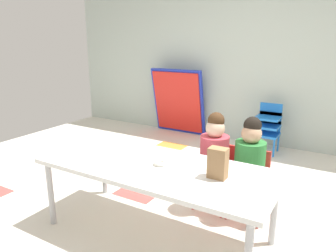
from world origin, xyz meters
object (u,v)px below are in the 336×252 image
at_px(folded_activity_table, 178,102).
at_px(donut_powdered_on_plate, 160,163).
at_px(paper_bag_brown, 218,163).
at_px(seated_child_near_camera, 215,152).
at_px(paper_plate_near_edge, 160,165).
at_px(seated_child_middle_seat, 250,159).
at_px(craft_table, 156,171).
at_px(paper_plate_center_table, 194,164).
at_px(kid_chair_blue_stack, 268,125).

bearing_deg(folded_activity_table, donut_powdered_on_plate, -63.87).
distance_m(folded_activity_table, donut_powdered_on_plate, 2.92).
bearing_deg(paper_bag_brown, folded_activity_table, 123.92).
distance_m(seated_child_near_camera, paper_plate_near_edge, 0.65).
bearing_deg(donut_powdered_on_plate, paper_bag_brown, 2.41).
height_order(folded_activity_table, paper_bag_brown, folded_activity_table).
distance_m(seated_child_middle_seat, paper_plate_near_edge, 0.81).
distance_m(craft_table, seated_child_middle_seat, 0.84).
relative_size(folded_activity_table, paper_plate_near_edge, 6.04).
bearing_deg(seated_child_near_camera, paper_plate_near_edge, -107.71).
height_order(paper_plate_near_edge, paper_plate_center_table, same).
relative_size(folded_activity_table, paper_plate_center_table, 6.04).
height_order(folded_activity_table, paper_plate_center_table, folded_activity_table).
height_order(seated_child_near_camera, donut_powdered_on_plate, seated_child_near_camera).
bearing_deg(folded_activity_table, paper_bag_brown, -56.08).
relative_size(seated_child_middle_seat, paper_plate_center_table, 5.10).
distance_m(kid_chair_blue_stack, folded_activity_table, 1.54).
xyz_separation_m(seated_child_middle_seat, paper_bag_brown, (-0.06, -0.60, 0.16)).
bearing_deg(craft_table, paper_plate_near_edge, 7.86).
bearing_deg(paper_bag_brown, kid_chair_blue_stack, 95.29).
distance_m(craft_table, seated_child_near_camera, 0.66).
xyz_separation_m(seated_child_near_camera, kid_chair_blue_stack, (0.04, 1.83, -0.16)).
bearing_deg(kid_chair_blue_stack, folded_activity_table, 173.80).
distance_m(craft_table, kid_chair_blue_stack, 2.48).
bearing_deg(paper_plate_near_edge, craft_table, -172.14).
xyz_separation_m(craft_table, folded_activity_table, (-1.25, 2.62, -0.02)).
height_order(seated_child_near_camera, paper_plate_near_edge, seated_child_near_camera).
relative_size(folded_activity_table, paper_bag_brown, 4.94).
distance_m(seated_child_middle_seat, donut_powdered_on_plate, 0.81).
distance_m(folded_activity_table, paper_plate_center_table, 2.88).
xyz_separation_m(seated_child_near_camera, folded_activity_table, (-1.48, 2.00, -0.02)).
relative_size(seated_child_near_camera, paper_plate_center_table, 5.10).
bearing_deg(kid_chair_blue_stack, seated_child_near_camera, -91.27).
xyz_separation_m(craft_table, donut_powdered_on_plate, (0.03, 0.00, 0.07)).
distance_m(craft_table, folded_activity_table, 2.91).
xyz_separation_m(craft_table, seated_child_near_camera, (0.23, 0.62, 0.00)).
relative_size(paper_plate_near_edge, paper_plate_center_table, 1.00).
height_order(craft_table, paper_plate_center_table, paper_plate_center_table).
relative_size(seated_child_near_camera, seated_child_middle_seat, 1.00).
relative_size(craft_table, donut_powdered_on_plate, 16.91).
distance_m(paper_plate_near_edge, donut_powdered_on_plate, 0.02).
relative_size(craft_table, kid_chair_blue_stack, 2.73).
bearing_deg(paper_plate_center_table, kid_chair_blue_stack, 89.35).
relative_size(craft_table, seated_child_near_camera, 2.02).
relative_size(paper_bag_brown, paper_plate_center_table, 1.22).
distance_m(kid_chair_blue_stack, paper_plate_near_edge, 2.47).
bearing_deg(kid_chair_blue_stack, seated_child_middle_seat, -81.19).
height_order(paper_bag_brown, paper_plate_near_edge, paper_bag_brown).
xyz_separation_m(seated_child_middle_seat, donut_powdered_on_plate, (-0.52, -0.62, 0.07)).
xyz_separation_m(seated_child_near_camera, donut_powdered_on_plate, (-0.20, -0.62, 0.07)).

